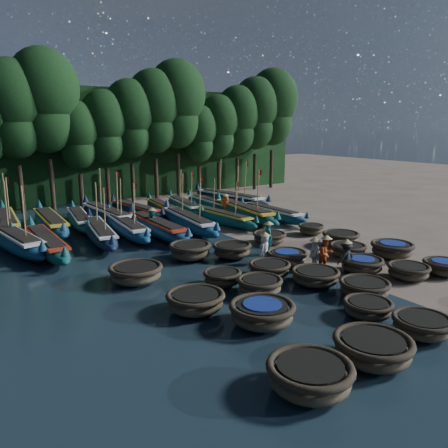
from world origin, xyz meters
TOP-DOWN VIEW (x-y plane):
  - ground at (0.00, 0.00)m, footprint 120.00×120.00m
  - foliage_wall at (0.00, 23.50)m, footprint 40.00×3.00m
  - coracle_0 at (-7.54, -9.57)m, footprint 2.68×2.68m
  - coracle_1 at (-5.00, -9.56)m, footprint 2.48×2.48m
  - coracle_2 at (-2.30, -9.43)m, footprint 2.30×2.30m
  - coracle_5 at (-6.12, -5.89)m, footprint 2.37×2.37m
  - coracle_6 at (-2.57, -7.51)m, footprint 2.15×2.15m
  - coracle_7 at (-1.08, -6.19)m, footprint 2.46×2.46m
  - coracle_8 at (2.24, -5.96)m, footprint 2.17×2.17m
  - coracle_9 at (4.09, -6.52)m, footprint 2.13×2.13m
  - coracle_10 at (-7.44, -3.66)m, footprint 2.20×2.20m
  - coracle_11 at (-4.41, -3.66)m, footprint 2.14×2.14m
  - coracle_12 at (-1.73, -4.13)m, footprint 2.09×2.09m
  - coracle_13 at (1.22, -4.22)m, footprint 2.44×2.44m
  - coracle_14 at (4.42, -3.59)m, footprint 2.42×2.42m
  - coracle_15 at (-5.11, -1.97)m, footprint 1.77×1.77m
  - coracle_16 at (-2.75, -2.30)m, footprint 2.15×2.15m
  - coracle_17 at (-0.90, -1.42)m, footprint 2.41×2.41m
  - coracle_18 at (2.69, -2.15)m, footprint 2.15×2.15m
  - coracle_19 at (4.00, -0.53)m, footprint 2.55×2.55m
  - coracle_20 at (-8.02, 0.46)m, footprint 2.36×2.36m
  - coracle_21 at (-4.38, 2.06)m, footprint 2.42×2.42m
  - coracle_22 at (-2.44, 1.10)m, footprint 2.19×2.19m
  - coracle_23 at (0.99, 2.16)m, footprint 2.16×2.16m
  - coracle_24 at (4.51, 2.30)m, footprint 1.61×1.61m
  - long_boat_0 at (-11.49, 8.87)m, footprint 2.72×8.75m
  - long_boat_1 at (-10.20, 7.32)m, footprint 1.47×8.22m
  - long_boat_2 at (-7.02, 8.13)m, footprint 2.58×7.89m
  - long_boat_3 at (-5.18, 8.63)m, footprint 2.06×8.11m
  - long_boat_4 at (-3.66, 7.38)m, footprint 1.65×8.54m
  - long_boat_5 at (-1.24, 7.66)m, footprint 2.40×8.46m
  - long_boat_6 at (1.51, 7.81)m, footprint 1.77×7.29m
  - long_boat_7 at (3.58, 8.03)m, footprint 2.67×8.90m
  - long_boat_8 at (5.22, 6.97)m, footprint 1.33×7.56m
  - long_boat_9 at (-11.11, 14.10)m, footprint 2.13×8.59m
  - long_boat_10 at (-8.78, 12.49)m, footprint 1.94×8.67m
  - long_boat_11 at (-6.86, 12.63)m, footprint 2.39×7.53m
  - long_boat_12 at (-4.92, 12.65)m, footprint 1.99×8.77m
  - long_boat_13 at (-2.43, 13.54)m, footprint 2.18×7.61m
  - long_boat_14 at (-0.43, 12.98)m, footprint 2.26×7.45m
  - long_boat_15 at (1.46, 13.06)m, footprint 2.63×7.63m
  - long_boat_16 at (3.69, 12.96)m, footprint 1.61×7.38m
  - long_boat_17 at (6.00, 13.28)m, footprint 2.90×9.10m
  - fisherman_0 at (-1.68, -0.64)m, footprint 0.89×0.80m
  - fisherman_1 at (-0.52, 0.48)m, footprint 0.52×0.70m
  - fisherman_2 at (0.07, -3.02)m, footprint 0.84×0.69m
  - fisherman_3 at (0.51, -3.85)m, footprint 1.00×0.58m
  - fisherman_4 at (-0.29, -2.65)m, footprint 0.94×0.56m
  - fisherman_5 at (-3.68, 7.97)m, footprint 1.31×1.47m
  - fisherman_6 at (3.25, 9.94)m, footprint 0.80×0.94m
  - tree_3 at (-9.10, 20.00)m, footprint 4.92×4.92m
  - tree_4 at (-6.80, 20.00)m, footprint 5.34×5.34m
  - tree_5 at (-4.50, 20.00)m, footprint 3.68×3.68m
  - tree_6 at (-2.20, 20.00)m, footprint 4.09×4.09m
  - tree_7 at (0.10, 20.00)m, footprint 4.51×4.51m
  - tree_8 at (2.40, 20.00)m, footprint 4.92×4.92m
  - tree_9 at (4.70, 20.00)m, footprint 5.34×5.34m
  - tree_10 at (7.00, 20.00)m, footprint 3.68×3.68m
  - tree_11 at (9.30, 20.00)m, footprint 4.09×4.09m
  - tree_12 at (11.60, 20.00)m, footprint 4.51×4.51m
  - tree_13 at (13.90, 20.00)m, footprint 4.92×4.92m
  - tree_14 at (16.20, 20.00)m, footprint 5.34×5.34m

SIDE VIEW (x-z plane):
  - ground at x=0.00m, z-range 0.00..0.00m
  - coracle_6 at x=-2.57m, z-range 0.05..0.67m
  - coracle_23 at x=0.99m, z-range 0.05..0.69m
  - coracle_24 at x=4.51m, z-range 0.05..0.69m
  - coracle_8 at x=2.24m, z-range 0.05..0.70m
  - coracle_7 at x=-1.08m, z-range 0.05..0.71m
  - coracle_15 at x=-5.11m, z-range 0.05..0.72m
  - coracle_9 at x=4.09m, z-range 0.05..0.72m
  - coracle_18 at x=2.69m, z-range 0.05..0.72m
  - coracle_2 at x=-2.30m, z-range 0.05..0.72m
  - coracle_12 at x=-1.73m, z-range 0.05..0.73m
  - coracle_16 at x=-2.75m, z-range 0.05..0.75m
  - coracle_11 at x=-4.41m, z-range 0.05..0.76m
  - coracle_13 at x=1.22m, z-range 0.05..0.75m
  - coracle_17 at x=-0.90m, z-range 0.06..0.76m
  - coracle_10 at x=-7.44m, z-range 0.05..0.81m
  - coracle_22 at x=-2.44m, z-range 0.05..0.81m
  - coracle_1 at x=-5.00m, z-range 0.06..0.84m
  - coracle_20 at x=-8.02m, z-range 0.06..0.85m
  - coracle_19 at x=4.00m, z-range 0.06..0.86m
  - coracle_0 at x=-7.54m, z-range 0.06..0.88m
  - coracle_14 at x=4.42m, z-range 0.06..0.88m
  - coracle_5 at x=-6.12m, z-range 0.06..0.88m
  - coracle_21 at x=-4.38m, z-range 0.06..0.91m
  - long_boat_6 at x=1.51m, z-range -1.06..2.04m
  - long_boat_16 at x=3.69m, z-range -0.16..1.14m
  - long_boat_14 at x=-0.43m, z-range -0.16..1.16m
  - long_boat_8 at x=5.22m, z-range -0.16..1.17m
  - long_boat_11 at x=-6.86m, z-range -0.16..1.18m
  - long_boat_13 at x=-2.43m, z-range -0.16..1.19m
  - long_boat_15 at x=1.46m, z-range -1.12..2.16m
  - long_boat_2 at x=-7.02m, z-range -1.16..2.23m
  - long_boat_3 at x=-5.18m, z-range -1.18..2.28m
  - long_boat_1 at x=-10.20m, z-range -0.17..1.27m
  - long_boat_4 at x=-3.66m, z-range -0.18..1.32m
  - long_boat_5 at x=-1.24m, z-range -1.23..2.38m
  - long_boat_9 at x=-11.11m, z-range -1.25..2.41m
  - long_boat_10 at x=-8.78m, z-range -0.18..1.34m
  - long_boat_12 at x=-4.92m, z-range -1.27..2.46m
  - long_boat_0 at x=-11.49m, z-range -1.28..2.47m
  - long_boat_7 at x=3.58m, z-range -1.30..2.51m
  - long_boat_17 at x=6.00m, z-range -1.33..2.57m
  - fisherman_3 at x=0.51m, z-range -0.05..1.69m
  - fisherman_4 at x=-0.29m, z-range -0.02..1.67m
  - fisherman_0 at x=-1.68m, z-range -0.03..1.70m
  - fisherman_5 at x=-3.68m, z-range -0.06..1.75m
  - fisherman_2 at x=0.07m, z-range -0.05..1.78m
  - fisherman_6 at x=3.25m, z-range -0.04..1.80m
  - fisherman_1 at x=-0.52m, z-range -0.01..1.93m
  - foliage_wall at x=0.00m, z-range 0.00..10.00m
  - tree_5 at x=-4.50m, z-range 1.63..10.31m
  - tree_10 at x=7.00m, z-range 1.63..10.31m
  - tree_6 at x=-2.20m, z-range 1.82..11.47m
  - tree_11 at x=9.30m, z-range 1.82..11.47m
  - tree_7 at x=0.10m, z-range 2.01..12.64m
  - tree_12 at x=11.60m, z-range 2.01..12.64m
  - tree_3 at x=-9.10m, z-range 2.19..13.80m
  - tree_8 at x=2.40m, z-range 2.19..13.80m
  - tree_13 at x=13.90m, z-range 2.19..13.80m
  - tree_4 at x=-6.80m, z-range 2.38..14.96m
  - tree_9 at x=4.70m, z-range 2.38..14.96m
  - tree_14 at x=16.20m, z-range 2.38..14.96m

